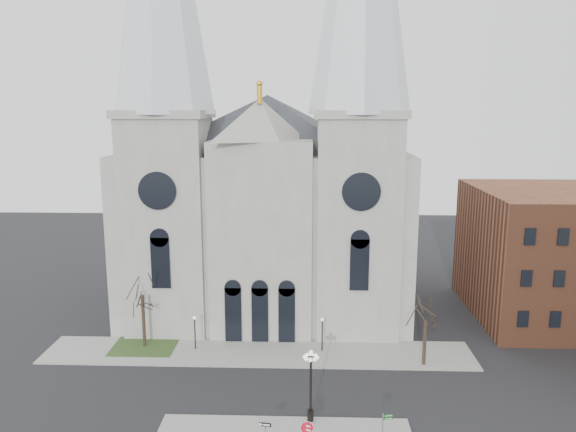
{
  "coord_description": "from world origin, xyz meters",
  "views": [
    {
      "loc": [
        4.5,
        -37.95,
        22.78
      ],
      "look_at": [
        2.92,
        8.0,
        13.74
      ],
      "focal_mm": 35.0,
      "sensor_mm": 36.0,
      "label": 1
    }
  ],
  "objects_px": {
    "stop_sign": "(307,431)",
    "one_way_sign": "(265,429)",
    "globe_lamp": "(311,377)",
    "street_name_sign": "(384,427)"
  },
  "relations": [
    {
      "from": "stop_sign",
      "to": "one_way_sign",
      "type": "height_order",
      "value": "stop_sign"
    },
    {
      "from": "globe_lamp",
      "to": "one_way_sign",
      "type": "bearing_deg",
      "value": -132.33
    },
    {
      "from": "stop_sign",
      "to": "globe_lamp",
      "type": "height_order",
      "value": "globe_lamp"
    },
    {
      "from": "one_way_sign",
      "to": "street_name_sign",
      "type": "relative_size",
      "value": 0.81
    },
    {
      "from": "globe_lamp",
      "to": "street_name_sign",
      "type": "relative_size",
      "value": 2.34
    },
    {
      "from": "stop_sign",
      "to": "street_name_sign",
      "type": "relative_size",
      "value": 1.11
    },
    {
      "from": "stop_sign",
      "to": "street_name_sign",
      "type": "distance_m",
      "value": 5.4
    },
    {
      "from": "globe_lamp",
      "to": "street_name_sign",
      "type": "bearing_deg",
      "value": -30.34
    },
    {
      "from": "stop_sign",
      "to": "one_way_sign",
      "type": "xyz_separation_m",
      "value": [
        -2.79,
        1.0,
        -0.54
      ]
    },
    {
      "from": "street_name_sign",
      "to": "stop_sign",
      "type": "bearing_deg",
      "value": -175.42
    }
  ]
}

